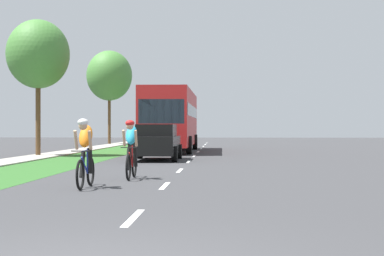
{
  "coord_description": "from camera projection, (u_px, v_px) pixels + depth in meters",
  "views": [
    {
      "loc": [
        1.34,
        -5.47,
        1.37
      ],
      "look_at": [
        0.3,
        15.74,
        1.37
      ],
      "focal_mm": 56.45,
      "sensor_mm": 36.0,
      "label": 1
    }
  ],
  "objects": [
    {
      "name": "street_tree_near",
      "position": [
        38.0,
        54.0,
        29.35
      ],
      "size": [
        3.05,
        3.05,
        6.65
      ],
      "color": "brown",
      "rests_on": "ground_plane"
    },
    {
      "name": "lane_markings_center",
      "position": [
        194.0,
        156.0,
        29.5
      ],
      "size": [
        0.12,
        52.71,
        0.01
      ],
      "color": "white",
      "rests_on": "ground_plane"
    },
    {
      "name": "sidewalk_concrete",
      "position": [
        22.0,
        160.0,
        25.86
      ],
      "size": [
        1.62,
        70.0,
        0.1
      ],
      "primitive_type": "cube",
      "color": "#9E998E",
      "rests_on": "ground_plane"
    },
    {
      "name": "sedan_black",
      "position": [
        156.0,
        142.0,
        25.58
      ],
      "size": [
        1.98,
        4.3,
        1.52
      ],
      "color": "black",
      "rests_on": "ground_plane"
    },
    {
      "name": "street_tree_far",
      "position": [
        109.0,
        76.0,
        49.92
      ],
      "size": [
        3.77,
        3.77,
        7.78
      ],
      "color": "brown",
      "rests_on": "ground_plane"
    },
    {
      "name": "bus_red",
      "position": [
        171.0,
        117.0,
        35.08
      ],
      "size": [
        2.78,
        11.6,
        3.48
      ],
      "color": "red",
      "rests_on": "ground_plane"
    },
    {
      "name": "grass_verge",
      "position": [
        74.0,
        160.0,
        25.75
      ],
      "size": [
        2.86,
        70.0,
        0.01
      ],
      "primitive_type": "cube",
      "color": "#2D6026",
      "rests_on": "ground_plane"
    },
    {
      "name": "cyclist_lead",
      "position": [
        85.0,
        152.0,
        13.74
      ],
      "size": [
        0.42,
        1.72,
        1.58
      ],
      "color": "black",
      "rests_on": "ground_plane"
    },
    {
      "name": "ground_plane",
      "position": [
        190.0,
        160.0,
        25.51
      ],
      "size": [
        120.0,
        120.0,
        0.0
      ],
      "primitive_type": "plane",
      "color": "#38383A"
    },
    {
      "name": "cyclist_trailing",
      "position": [
        131.0,
        149.0,
        16.18
      ],
      "size": [
        0.42,
        1.72,
        1.58
      ],
      "color": "black",
      "rests_on": "ground_plane"
    }
  ]
}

